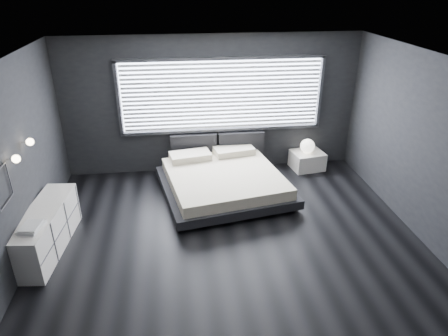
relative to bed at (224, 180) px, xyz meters
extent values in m
plane|color=black|center=(-0.09, -1.59, -0.27)|extent=(6.00, 6.00, 0.00)
plane|color=silver|center=(-0.09, -1.59, 2.53)|extent=(6.00, 6.00, 0.00)
cube|color=black|center=(-0.09, 1.16, 1.13)|extent=(6.00, 0.04, 2.80)
cube|color=black|center=(-0.09, -4.34, 1.13)|extent=(6.00, 0.04, 2.80)
cube|color=black|center=(-3.09, -1.59, 1.13)|extent=(0.04, 5.50, 2.80)
cube|color=black|center=(2.91, -1.59, 1.13)|extent=(0.04, 5.50, 2.80)
cube|color=white|center=(0.11, 1.14, 1.34)|extent=(4.00, 0.02, 1.38)
cube|color=#47474C|center=(-1.93, 1.11, 1.34)|extent=(0.06, 0.08, 1.48)
cube|color=#47474C|center=(2.15, 1.11, 1.34)|extent=(0.06, 0.08, 1.48)
cube|color=#47474C|center=(0.11, 1.11, 2.07)|extent=(4.14, 0.08, 0.06)
cube|color=#47474C|center=(0.11, 1.11, 0.61)|extent=(4.14, 0.08, 0.06)
cube|color=silver|center=(0.11, 1.08, 1.34)|extent=(3.94, 0.03, 1.32)
cube|color=black|center=(-0.49, 1.05, 0.30)|extent=(0.96, 0.16, 0.52)
cube|color=black|center=(0.51, 1.05, 0.30)|extent=(0.96, 0.16, 0.52)
cylinder|color=silver|center=(-3.04, -1.54, 1.33)|extent=(0.10, 0.02, 0.02)
sphere|color=#FFE5B7|center=(-2.97, -1.54, 1.33)|extent=(0.11, 0.11, 0.11)
cylinder|color=silver|center=(-3.04, -0.94, 1.33)|extent=(0.10, 0.02, 0.02)
sphere|color=#FFE5B7|center=(-2.97, -0.94, 1.33)|extent=(0.11, 0.11, 0.11)
cube|color=#47474C|center=(-3.06, -1.89, 0.88)|extent=(0.01, 0.46, 0.02)
cube|color=#47474C|center=(-3.06, -1.66, 1.11)|extent=(0.01, 0.02, 0.46)
cube|color=black|center=(-0.80, -1.07, -0.23)|extent=(0.14, 0.14, 0.08)
cube|color=black|center=(1.12, -0.73, -0.23)|extent=(0.14, 0.14, 0.08)
cube|color=black|center=(-1.11, 0.64, -0.23)|extent=(0.14, 0.14, 0.08)
cube|color=black|center=(0.81, 0.99, -0.23)|extent=(0.14, 0.14, 0.08)
cube|color=black|center=(0.01, -0.04, -0.11)|extent=(2.60, 2.52, 0.16)
cube|color=beige|center=(0.01, -0.04, 0.08)|extent=(2.34, 2.34, 0.21)
cube|color=beige|center=(-0.59, 0.66, 0.25)|extent=(0.86, 0.57, 0.13)
cube|color=beige|center=(0.32, 0.83, 0.25)|extent=(0.86, 0.57, 0.13)
cube|color=white|center=(1.93, 0.86, -0.08)|extent=(0.72, 0.63, 0.38)
sphere|color=white|center=(1.90, 0.84, 0.26)|extent=(0.30, 0.30, 0.30)
cube|color=white|center=(-2.87, -1.36, 0.07)|extent=(0.64, 1.72, 0.67)
cube|color=#47474C|center=(-2.63, -1.38, 0.07)|extent=(0.18, 1.66, 0.65)
cube|color=white|center=(-2.88, -1.82, 0.42)|extent=(0.34, 0.40, 0.04)
cube|color=white|center=(-2.87, -1.84, 0.46)|extent=(0.26, 0.33, 0.03)
camera|label=1|loc=(-0.85, -6.65, 3.53)|focal=32.00mm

